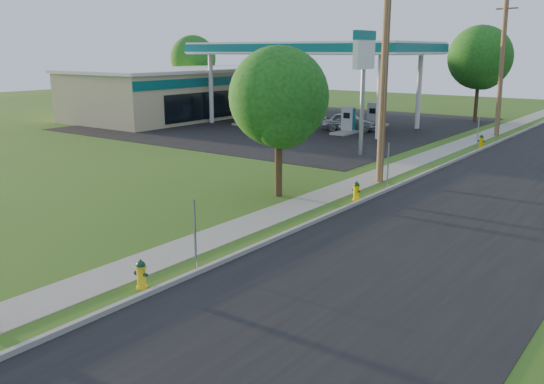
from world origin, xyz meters
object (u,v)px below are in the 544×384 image
object	(u,v)px
fuel_pump_ne	(348,123)
fuel_pump_se	(374,118)
fuel_pump_nw	(250,115)
utility_pole_mid	(384,71)
hydrant_mid	(356,191)
tree_lot	(481,60)
tree_back	(193,60)
hydrant_near	(141,274)
tree_verge	(280,101)
price_pylon	(364,57)
fuel_pump_sw	(279,111)
car_silver	(349,122)
hydrant_far	(481,141)
utility_pole_far	(502,66)

from	to	relation	value
fuel_pump_ne	fuel_pump_se	distance (m)	4.00
fuel_pump_se	fuel_pump_nw	bearing A→B (deg)	-156.04
utility_pole_mid	hydrant_mid	size ratio (longest dim) A/B	12.59
fuel_pump_ne	tree_lot	bearing A→B (deg)	66.95
tree_back	hydrant_near	distance (m)	51.12
fuel_pump_nw	tree_back	size ratio (longest dim) A/B	0.43
tree_verge	price_pylon	bearing A→B (deg)	99.92
fuel_pump_sw	car_silver	xyz separation A→B (m)	(8.46, -2.87, -0.04)
fuel_pump_se	tree_verge	xyz separation A→B (m)	(6.81, -21.87, 3.15)
utility_pole_mid	tree_verge	world-z (taller)	utility_pole_mid
utility_pole_mid	tree_back	size ratio (longest dim) A/B	1.32
utility_pole_mid	tree_lot	bearing A→B (deg)	98.25
fuel_pump_sw	hydrant_far	world-z (taller)	fuel_pump_sw
utility_pole_far	fuel_pump_sw	xyz separation A→B (m)	(-17.90, -1.00, -4.08)
price_pylon	hydrant_far	xyz separation A→B (m)	(4.67, 6.77, -5.03)
utility_pole_far	hydrant_mid	size ratio (longest dim) A/B	12.21
price_pylon	tree_back	distance (m)	34.68
hydrant_near	hydrant_far	xyz separation A→B (m)	(0.17, 26.76, 0.03)
tree_verge	hydrant_mid	distance (m)	4.68
utility_pole_mid	price_pylon	distance (m)	6.76
fuel_pump_sw	tree_back	xyz separation A→B (m)	(-15.90, 6.06, 4.06)
fuel_pump_nw	utility_pole_far	bearing A→B (deg)	15.61
utility_pole_far	fuel_pump_sw	world-z (taller)	utility_pole_far
tree_verge	tree_back	xyz separation A→B (m)	(-31.72, 27.93, 0.90)
tree_lot	hydrant_mid	distance (m)	29.56
utility_pole_far	hydrant_far	world-z (taller)	utility_pole_far
fuel_pump_nw	price_pylon	size ratio (longest dim) A/B	0.47
utility_pole_mid	price_pylon	xyz separation A→B (m)	(-3.90, 5.50, 0.48)
utility_pole_far	fuel_pump_se	distance (m)	9.84
utility_pole_mid	hydrant_mid	distance (m)	5.84
fuel_pump_ne	hydrant_far	xyz separation A→B (m)	(9.67, -0.73, -0.32)
tree_back	price_pylon	bearing A→B (deg)	-30.43
hydrant_far	fuel_pump_nw	bearing A→B (deg)	177.76
fuel_pump_ne	tree_lot	xyz separation A→B (m)	(5.23, 12.30, 4.32)
fuel_pump_se	hydrant_near	bearing A→B (deg)	-73.21
tree_back	hydrant_near	xyz separation A→B (m)	(34.40, -37.56, -4.41)
utility_pole_far	fuel_pump_sw	size ratio (longest dim) A/B	2.97
price_pylon	car_silver	distance (m)	11.30
utility_pole_far	hydrant_mid	distance (m)	22.02
utility_pole_far	hydrant_far	xyz separation A→B (m)	(0.77, -5.73, -4.40)
fuel_pump_ne	hydrant_near	bearing A→B (deg)	-70.94
fuel_pump_ne	fuel_pump_sw	world-z (taller)	same
utility_pole_far	tree_lot	xyz separation A→B (m)	(-3.67, 7.30, 0.24)
fuel_pump_sw	hydrant_near	distance (m)	36.53
utility_pole_mid	hydrant_mid	xyz separation A→B (m)	(0.73, -3.55, -4.57)
fuel_pump_se	tree_back	distance (m)	25.95
price_pylon	car_silver	bearing A→B (deg)	122.70
hydrant_near	hydrant_far	size ratio (longest dim) A/B	0.93
fuel_pump_se	hydrant_mid	bearing A→B (deg)	-64.89
fuel_pump_sw	hydrant_mid	size ratio (longest dim) A/B	4.11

